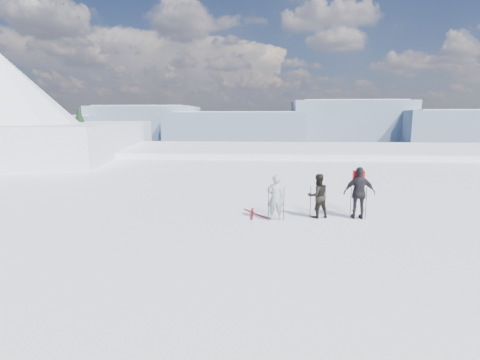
% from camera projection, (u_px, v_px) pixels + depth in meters
% --- Properties ---
extents(lake_basin, '(820.00, 820.00, 71.62)m').
position_uv_depth(lake_basin, '(279.00, 211.00, 40.94)').
color(lake_basin, white).
rests_on(lake_basin, ground).
extents(far_mountain_range, '(770.00, 110.00, 53.00)m').
position_uv_depth(far_mountain_range, '(293.00, 125.00, 456.45)').
color(far_mountain_range, slate).
rests_on(far_mountain_range, ground).
extents(near_ridge, '(31.37, 35.68, 25.62)m').
position_uv_depth(near_ridge, '(41.00, 181.00, 41.73)').
color(near_ridge, white).
rests_on(near_ridge, ground).
extents(skier_grey, '(0.65, 0.47, 1.65)m').
position_uv_depth(skier_grey, '(275.00, 198.00, 13.45)').
color(skier_grey, '#939AA1').
rests_on(skier_grey, ground).
extents(skier_dark, '(0.96, 0.85, 1.64)m').
position_uv_depth(skier_dark, '(318.00, 196.00, 13.76)').
color(skier_dark, black).
rests_on(skier_dark, ground).
extents(skier_pack, '(1.14, 0.50, 1.91)m').
position_uv_depth(skier_pack, '(359.00, 193.00, 13.60)').
color(skier_pack, black).
rests_on(skier_pack, ground).
extents(backpack, '(0.42, 0.24, 0.55)m').
position_uv_depth(backpack, '(360.00, 159.00, 13.64)').
color(backpack, red).
rests_on(backpack, skier_pack).
extents(ski_poles, '(3.56, 0.56, 1.25)m').
position_uv_depth(ski_poles, '(317.00, 203.00, 13.56)').
color(ski_poles, black).
rests_on(ski_poles, ground).
extents(skis_loose, '(1.03, 1.70, 0.03)m').
position_uv_depth(skis_loose, '(254.00, 214.00, 14.36)').
color(skis_loose, black).
rests_on(skis_loose, ground).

